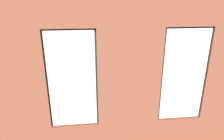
{
  "coord_description": "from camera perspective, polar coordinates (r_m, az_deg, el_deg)",
  "views": [
    {
      "loc": [
        0.76,
        6.14,
        3.2
      ],
      "look_at": [
        0.1,
        0.4,
        1.12
      ],
      "focal_mm": 32.0,
      "sensor_mm": 36.0,
      "label": 1
    }
  ],
  "objects": [
    {
      "name": "media_console",
      "position": [
        6.82,
        -22.45,
        -7.05
      ],
      "size": [
        1.05,
        0.42,
        0.58
      ],
      "primitive_type": "cube",
      "color": "black",
      "rests_on": "ground_plane"
    },
    {
      "name": "potted_plant_foreground_right",
      "position": [
        8.49,
        -17.37,
        3.23
      ],
      "size": [
        1.14,
        0.99,
        1.44
      ],
      "color": "#9E5638",
      "rests_on": "ground_plane"
    },
    {
      "name": "remote_silver",
      "position": [
        6.59,
        -2.2,
        -5.23
      ],
      "size": [
        0.09,
        0.18,
        0.02
      ],
      "primitive_type": "cube",
      "rotation": [
        0.0,
        0.0,
        2.89
      ],
      "color": "#B2B2B7",
      "rests_on": "coffee_table"
    },
    {
      "name": "potted_plant_corner_near_left",
      "position": [
        9.13,
        14.62,
        1.4
      ],
      "size": [
        0.37,
        0.37,
        0.68
      ],
      "color": "gray",
      "rests_on": "ground_plane"
    },
    {
      "name": "ground_plane",
      "position": [
        6.99,
        0.43,
        -7.92
      ],
      "size": [
        6.68,
        5.86,
        0.1
      ],
      "primitive_type": "cube",
      "color": "brown"
    },
    {
      "name": "couch_left",
      "position": [
        7.29,
        19.25,
        -4.56
      ],
      "size": [
        0.9,
        2.05,
        0.8
      ],
      "rotation": [
        0.0,
        0.0,
        1.58
      ],
      "color": "black",
      "rests_on": "ground_plane"
    },
    {
      "name": "potted_plant_between_couches",
      "position": [
        5.19,
        8.52,
        -10.94
      ],
      "size": [
        0.71,
        0.86,
        1.27
      ],
      "color": "#9E5638",
      "rests_on": "ground_plane"
    },
    {
      "name": "tv_flatscreen",
      "position": [
        6.56,
        -23.23,
        -1.66
      ],
      "size": [
        1.2,
        0.2,
        0.79
      ],
      "color": "black",
      "rests_on": "media_console"
    },
    {
      "name": "papasan_chair",
      "position": [
        8.23,
        -2.02,
        0.32
      ],
      "size": [
        1.17,
        1.17,
        0.72
      ],
      "color": "olive",
      "rests_on": "ground_plane"
    },
    {
      "name": "cup_ceramic",
      "position": [
        6.73,
        1.05,
        -4.35
      ],
      "size": [
        0.07,
        0.07,
        0.09
      ],
      "primitive_type": "cylinder",
      "color": "#4C4C51",
      "rests_on": "coffee_table"
    },
    {
      "name": "potted_plant_mid_room_small",
      "position": [
        7.53,
        7.5,
        -2.73
      ],
      "size": [
        0.33,
        0.33,
        0.52
      ],
      "color": "#47423D",
      "rests_on": "ground_plane"
    },
    {
      "name": "couch_by_window",
      "position": [
        5.12,
        -6.2,
        -14.42
      ],
      "size": [
        1.72,
        0.87,
        0.8
      ],
      "color": "black",
      "rests_on": "ground_plane"
    },
    {
      "name": "candle_jar",
      "position": [
        6.48,
        -1.18,
        -5.21
      ],
      "size": [
        0.08,
        0.08,
        0.12
      ],
      "primitive_type": "cylinder",
      "color": "#B7333D",
      "rests_on": "coffee_table"
    },
    {
      "name": "white_wall_right",
      "position": [
        6.54,
        -26.33,
        3.73
      ],
      "size": [
        0.1,
        4.86,
        3.24
      ],
      "primitive_type": "cube",
      "color": "white",
      "rests_on": "ground_plane"
    },
    {
      "name": "brick_wall_with_windows",
      "position": [
        4.01,
        4.91,
        -3.94
      ],
      "size": [
        6.08,
        0.3,
        3.24
      ],
      "color": "#9E5138",
      "rests_on": "ground_plane"
    },
    {
      "name": "coffee_table",
      "position": [
        6.62,
        -2.19,
        -5.7
      ],
      "size": [
        1.43,
        0.75,
        0.4
      ],
      "color": "#A87547",
      "rests_on": "ground_plane"
    },
    {
      "name": "remote_black",
      "position": [
        6.48,
        -5.93,
        -5.81
      ],
      "size": [
        0.16,
        0.15,
        0.02
      ],
      "primitive_type": "cube",
      "rotation": [
        0.0,
        0.0,
        0.88
      ],
      "color": "black",
      "rests_on": "coffee_table"
    },
    {
      "name": "potted_plant_near_tv",
      "position": [
        5.72,
        -19.95,
        -8.93
      ],
      "size": [
        0.55,
        0.55,
        0.84
      ],
      "color": "gray",
      "rests_on": "ground_plane"
    }
  ]
}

